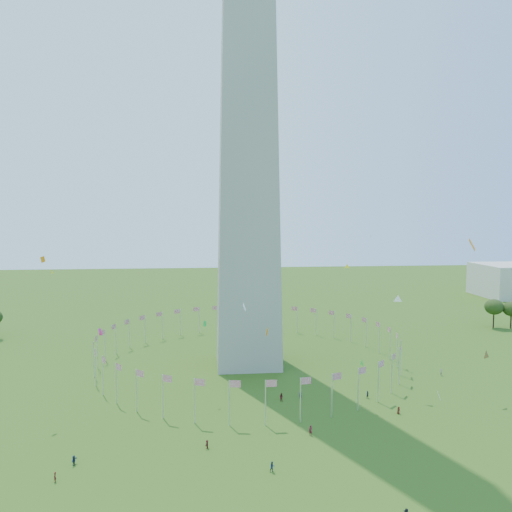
% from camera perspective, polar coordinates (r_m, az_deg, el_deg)
% --- Properties ---
extents(ground, '(600.00, 600.00, 0.00)m').
position_cam_1_polar(ground, '(92.80, 1.89, -21.23)').
color(ground, '#2B4C11').
rests_on(ground, ground).
extents(washington_monument, '(16.80, 16.80, 169.00)m').
position_cam_1_polar(washington_monument, '(140.18, -0.96, 22.98)').
color(washington_monument, '#A6A193').
rests_on(washington_monument, ground).
extents(flag_ring, '(80.24, 80.24, 9.00)m').
position_cam_1_polar(flag_ring, '(137.96, -0.91, -10.44)').
color(flag_ring, silver).
rests_on(flag_ring, ground).
extents(crowd, '(96.85, 67.10, 1.92)m').
position_cam_1_polar(crowd, '(83.21, -0.89, -23.81)').
color(crowd, '#55131A').
rests_on(crowd, ground).
extents(kites_aloft, '(106.09, 85.28, 33.01)m').
position_cam_1_polar(kites_aloft, '(110.28, 5.51, -7.46)').
color(kites_aloft, white).
rests_on(kites_aloft, ground).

